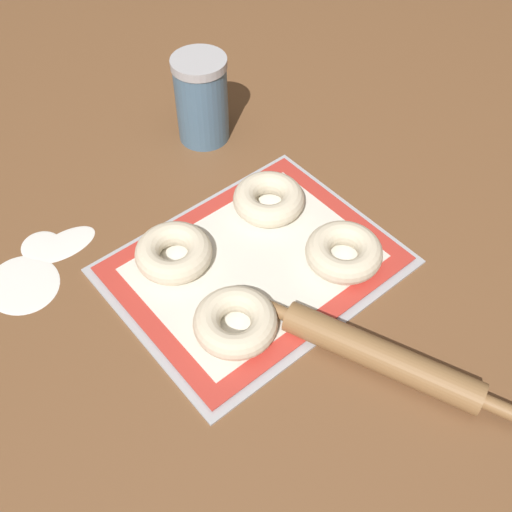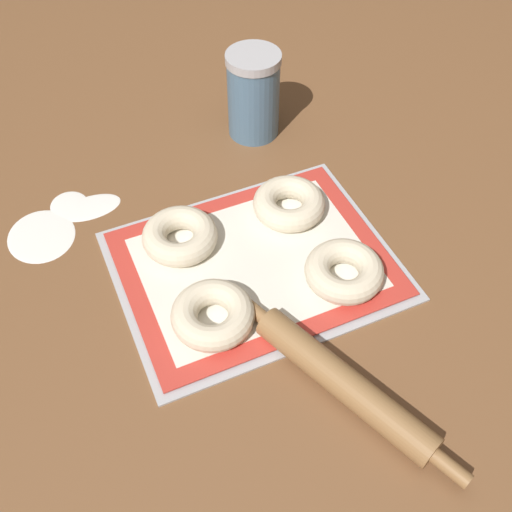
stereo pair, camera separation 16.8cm
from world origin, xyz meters
name	(u,v)px [view 1 (the left image)]	position (x,y,z in m)	size (l,w,h in m)	color
ground_plane	(259,264)	(0.00, 0.00, 0.00)	(2.80, 2.80, 0.00)	brown
baking_tray	(256,267)	(-0.01, 0.00, 0.00)	(0.43, 0.34, 0.01)	#B2B5BA
baking_mat	(256,265)	(-0.01, 0.00, 0.01)	(0.41, 0.32, 0.00)	red
bagel_front_left	(235,322)	(-0.11, -0.08, 0.03)	(0.12, 0.12, 0.04)	beige
bagel_front_right	(344,252)	(0.10, -0.09, 0.03)	(0.12, 0.12, 0.04)	beige
bagel_back_left	(174,253)	(-0.11, 0.08, 0.03)	(0.12, 0.12, 0.04)	beige
bagel_back_right	(269,199)	(0.09, 0.08, 0.03)	(0.12, 0.12, 0.04)	beige
flour_canister	(202,99)	(0.13, 0.32, 0.08)	(0.10, 0.10, 0.17)	slate
rolling_pin	(380,356)	(0.01, -0.25, 0.02)	(0.16, 0.36, 0.05)	olive
flour_patch_near	(65,244)	(-0.22, 0.24, 0.00)	(0.11, 0.06, 0.00)	white
flour_patch_far	(41,246)	(-0.25, 0.26, 0.00)	(0.07, 0.07, 0.00)	white
flour_patch_side	(23,284)	(-0.31, 0.21, 0.00)	(0.11, 0.12, 0.00)	white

